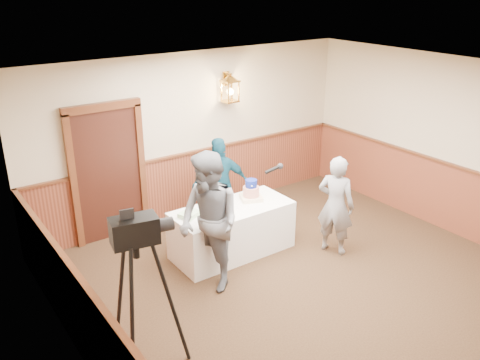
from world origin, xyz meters
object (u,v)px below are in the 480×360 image
object	(u,v)px
sheet_cake_yellow	(217,211)
assistant_p	(220,185)
display_table	(232,230)
tv_camera_rig	(141,308)
baker	(336,205)
sheet_cake_green	(190,214)
interviewer	(209,223)
tiered_cake	(251,192)

from	to	relation	value
sheet_cake_yellow	assistant_p	size ratio (longest dim) A/B	0.24
display_table	sheet_cake_yellow	xyz separation A→B (m)	(-0.29, -0.06, 0.41)
assistant_p	tv_camera_rig	bearing A→B (deg)	62.76
baker	assistant_p	size ratio (longest dim) A/B	0.97
sheet_cake_green	interviewer	xyz separation A→B (m)	(-0.08, -0.66, 0.16)
sheet_cake_yellow	tv_camera_rig	world-z (taller)	tv_camera_rig
display_table	baker	world-z (taller)	baker
interviewer	assistant_p	distance (m)	1.64
sheet_cake_yellow	assistant_p	world-z (taller)	assistant_p
interviewer	tv_camera_rig	xyz separation A→B (m)	(-1.43, -0.99, -0.13)
display_table	baker	size ratio (longest dim) A/B	1.18
sheet_cake_yellow	interviewer	size ratio (longest dim) A/B	0.20
tiered_cake	baker	distance (m)	1.27
interviewer	tv_camera_rig	distance (m)	1.75
display_table	tv_camera_rig	xyz separation A→B (m)	(-2.17, -1.55, 0.44)
tv_camera_rig	tiered_cake	bearing A→B (deg)	42.71
interviewer	baker	distance (m)	2.04
interviewer	assistant_p	bearing A→B (deg)	136.75
tiered_cake	baker	world-z (taller)	baker
baker	tv_camera_rig	size ratio (longest dim) A/B	0.84
sheet_cake_yellow	tv_camera_rig	bearing A→B (deg)	-141.52
display_table	interviewer	world-z (taller)	interviewer
interviewer	display_table	bearing A→B (deg)	121.66
tiered_cake	display_table	bearing A→B (deg)	-169.66
assistant_p	tiered_cake	bearing A→B (deg)	120.35
tiered_cake	interviewer	distance (m)	1.30
display_table	sheet_cake_yellow	distance (m)	0.51
interviewer	sheet_cake_green	bearing A→B (deg)	168.11
tiered_cake	baker	xyz separation A→B (m)	(0.88, -0.92, -0.11)
display_table	assistant_p	xyz separation A→B (m)	(0.27, 0.74, 0.41)
sheet_cake_yellow	interviewer	xyz separation A→B (m)	(-0.44, -0.50, 0.15)
tv_camera_rig	baker	bearing A→B (deg)	21.98
display_table	interviewer	distance (m)	1.08
interviewer	baker	xyz separation A→B (m)	(2.01, -0.29, -0.18)
tv_camera_rig	sheet_cake_yellow	bearing A→B (deg)	48.93
interviewer	baker	world-z (taller)	interviewer
baker	sheet_cake_green	bearing A→B (deg)	38.90
tiered_cake	interviewer	xyz separation A→B (m)	(-1.13, -0.63, 0.07)
tiered_cake	sheet_cake_green	size ratio (longest dim) A/B	1.46
baker	assistant_p	xyz separation A→B (m)	(-1.00, 1.58, 0.03)
sheet_cake_yellow	assistant_p	xyz separation A→B (m)	(0.57, 0.79, 0.00)
sheet_cake_yellow	sheet_cake_green	bearing A→B (deg)	156.14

